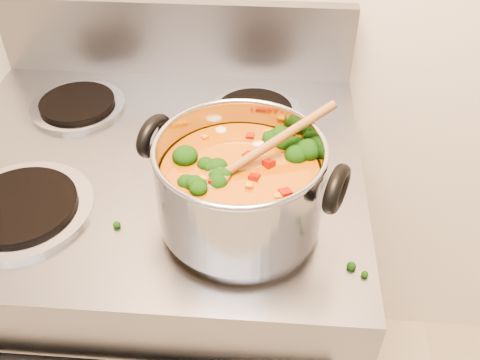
# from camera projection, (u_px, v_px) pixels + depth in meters

# --- Properties ---
(electric_range) EXTENTS (0.74, 0.67, 1.08)m
(electric_range) POSITION_uv_depth(u_px,v_px,m) (172.00, 309.00, 1.24)
(electric_range) COLOR gray
(electric_range) RESTS_ON ground
(stockpot) EXTENTS (0.31, 0.24, 0.15)m
(stockpot) POSITION_uv_depth(u_px,v_px,m) (240.00, 185.00, 0.77)
(stockpot) COLOR #9F9FA7
(stockpot) RESTS_ON electric_range
(wooden_spoon) EXTENTS (0.21, 0.16, 0.08)m
(wooden_spoon) POSITION_uv_depth(u_px,v_px,m) (245.00, 161.00, 0.74)
(wooden_spoon) COLOR brown
(wooden_spoon) RESTS_ON stockpot
(cooktop_crumbs) EXTENTS (0.23, 0.35, 0.01)m
(cooktop_crumbs) POSITION_uv_depth(u_px,v_px,m) (235.00, 201.00, 0.85)
(cooktop_crumbs) COLOR black
(cooktop_crumbs) RESTS_ON electric_range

